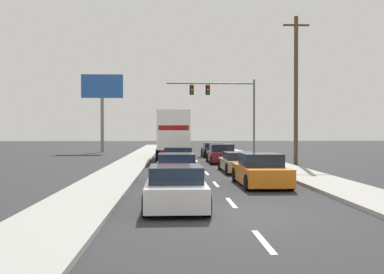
# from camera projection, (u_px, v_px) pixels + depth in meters

# --- Properties ---
(ground_plane) EXTENTS (140.00, 140.00, 0.00)m
(ground_plane) POSITION_uv_depth(u_px,v_px,m) (195.00, 159.00, 37.06)
(ground_plane) COLOR #2B2B2D
(sidewalk_right) EXTENTS (2.39, 80.00, 0.14)m
(sidewalk_right) POSITION_uv_depth(u_px,v_px,m) (263.00, 162.00, 32.28)
(sidewalk_right) COLOR #9E9E99
(sidewalk_right) RESTS_ON ground_plane
(sidewalk_left) EXTENTS (2.39, 80.00, 0.14)m
(sidewalk_left) POSITION_uv_depth(u_px,v_px,m) (132.00, 162.00, 31.85)
(sidewalk_left) COLOR #9E9E99
(sidewalk_left) RESTS_ON ground_plane
(lane_markings) EXTENTS (0.14, 62.00, 0.01)m
(lane_markings) POSITION_uv_depth(u_px,v_px,m) (197.00, 161.00, 34.16)
(lane_markings) COLOR silver
(lane_markings) RESTS_ON ground_plane
(box_truck) EXTENTS (2.73, 8.50, 3.84)m
(box_truck) POSITION_uv_depth(u_px,v_px,m) (173.00, 133.00, 35.55)
(box_truck) COLOR white
(box_truck) RESTS_ON ground_plane
(car_gray) EXTENTS (2.04, 4.31, 1.31)m
(car_gray) POSITION_uv_depth(u_px,v_px,m) (178.00, 158.00, 27.56)
(car_gray) COLOR slate
(car_gray) RESTS_ON ground_plane
(car_blue) EXTENTS (1.92, 4.13, 1.30)m
(car_blue) POSITION_uv_depth(u_px,v_px,m) (176.00, 169.00, 19.83)
(car_blue) COLOR #1E389E
(car_blue) RESTS_ON ground_plane
(car_white) EXTENTS (1.86, 4.28, 1.27)m
(car_white) POSITION_uv_depth(u_px,v_px,m) (176.00, 188.00, 13.32)
(car_white) COLOR white
(car_white) RESTS_ON ground_plane
(car_black) EXTENTS (1.97, 4.03, 1.26)m
(car_black) POSITION_uv_depth(u_px,v_px,m) (213.00, 150.00, 39.73)
(car_black) COLOR black
(car_black) RESTS_ON ground_plane
(car_maroon) EXTENTS (1.96, 4.55, 1.36)m
(car_maroon) POSITION_uv_depth(u_px,v_px,m) (222.00, 154.00, 32.38)
(car_maroon) COLOR maroon
(car_maroon) RESTS_ON ground_plane
(car_tan) EXTENTS (1.94, 4.50, 1.13)m
(car_tan) POSITION_uv_depth(u_px,v_px,m) (239.00, 163.00, 24.93)
(car_tan) COLOR tan
(car_tan) RESTS_ON ground_plane
(car_orange) EXTENTS (1.93, 4.25, 1.36)m
(car_orange) POSITION_uv_depth(u_px,v_px,m) (261.00, 171.00, 18.61)
(car_orange) COLOR orange
(car_orange) RESTS_ON ground_plane
(traffic_signal_mast) EXTENTS (8.84, 0.69, 7.48)m
(traffic_signal_mast) POSITION_uv_depth(u_px,v_px,m) (219.00, 97.00, 44.28)
(traffic_signal_mast) COLOR #595B56
(traffic_signal_mast) RESTS_ON ground_plane
(utility_pole_mid) EXTENTS (1.80, 0.28, 10.20)m
(utility_pole_mid) POSITION_uv_depth(u_px,v_px,m) (296.00, 89.00, 30.56)
(utility_pole_mid) COLOR brown
(utility_pole_mid) RESTS_ON ground_plane
(roadside_billboard) EXTENTS (4.57, 0.36, 8.55)m
(roadside_billboard) POSITION_uv_depth(u_px,v_px,m) (102.00, 96.00, 48.79)
(roadside_billboard) COLOR slate
(roadside_billboard) RESTS_ON ground_plane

